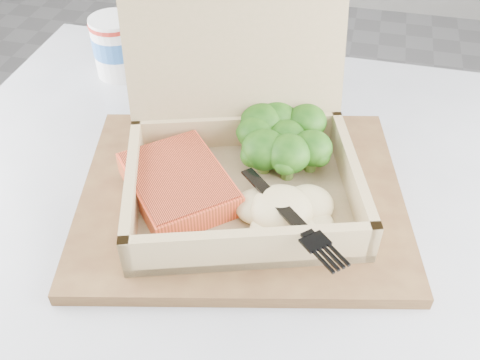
% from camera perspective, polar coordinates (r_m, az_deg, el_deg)
% --- Properties ---
extents(cafe_table, '(0.73, 0.73, 0.70)m').
position_cam_1_polar(cafe_table, '(0.69, -1.45, -14.72)').
color(cafe_table, black).
rests_on(cafe_table, floor).
extents(serving_tray, '(0.39, 0.34, 0.01)m').
position_cam_1_polar(serving_tray, '(0.57, 0.18, -1.67)').
color(serving_tray, brown).
rests_on(serving_tray, cafe_table).
extents(takeout_container, '(0.29, 0.29, 0.21)m').
position_cam_1_polar(takeout_container, '(0.54, 0.06, 4.44)').
color(takeout_container, '#A08560').
rests_on(takeout_container, serving_tray).
extents(salmon_fillet, '(0.15, 0.15, 0.02)m').
position_cam_1_polar(salmon_fillet, '(0.54, -6.60, -0.41)').
color(salmon_fillet, '#FF5431').
rests_on(salmon_fillet, takeout_container).
extents(broccoli_pile, '(0.11, 0.11, 0.04)m').
position_cam_1_polar(broccoli_pile, '(0.58, 4.91, 4.06)').
color(broccoli_pile, '#367219').
rests_on(broccoli_pile, takeout_container).
extents(mashed_potatoes, '(0.10, 0.09, 0.03)m').
position_cam_1_polar(mashed_potatoes, '(0.51, 4.49, -3.14)').
color(mashed_potatoes, beige).
rests_on(mashed_potatoes, takeout_container).
extents(plastic_fork, '(0.12, 0.13, 0.01)m').
position_cam_1_polar(plastic_fork, '(0.51, 2.60, -0.77)').
color(plastic_fork, black).
rests_on(plastic_fork, mashed_potatoes).
extents(paper_cup, '(0.07, 0.07, 0.08)m').
position_cam_1_polar(paper_cup, '(0.77, -13.05, 13.89)').
color(paper_cup, white).
rests_on(paper_cup, cafe_table).
extents(receipt, '(0.12, 0.14, 0.00)m').
position_cam_1_polar(receipt, '(0.70, 5.79, 7.32)').
color(receipt, white).
rests_on(receipt, cafe_table).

